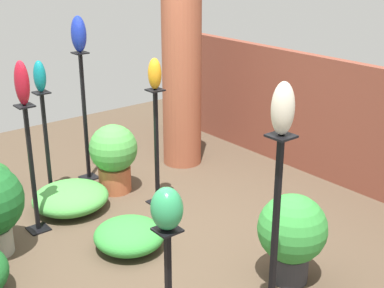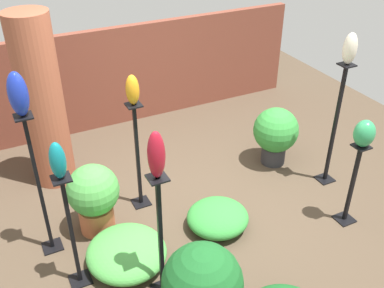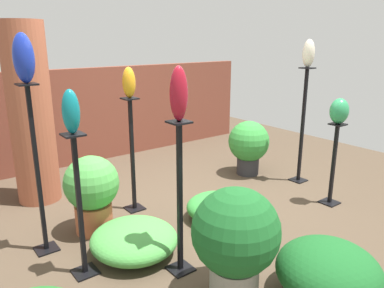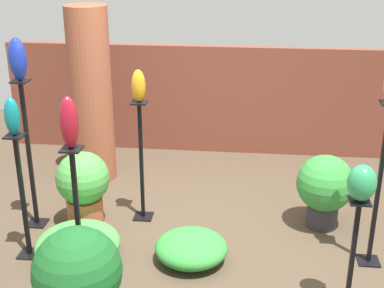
# 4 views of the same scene
# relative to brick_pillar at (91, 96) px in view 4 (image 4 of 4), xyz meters

# --- Properties ---
(ground_plane) EXTENTS (8.00, 8.00, 0.00)m
(ground_plane) POSITION_rel_brick_pillar_xyz_m (1.32, -1.44, -1.06)
(ground_plane) COLOR #4C3D2D
(brick_wall_back) EXTENTS (5.60, 0.12, 1.49)m
(brick_wall_back) POSITION_rel_brick_pillar_xyz_m (1.32, 1.06, -0.32)
(brick_wall_back) COLOR brown
(brick_wall_back) RESTS_ON ground
(brick_pillar) EXTENTS (0.50, 0.50, 2.12)m
(brick_pillar) POSITION_rel_brick_pillar_xyz_m (0.00, 0.00, 0.00)
(brick_pillar) COLOR #9E5138
(brick_pillar) RESTS_ON ground
(pedestal_cobalt) EXTENTS (0.20, 0.20, 1.57)m
(pedestal_cobalt) POSITION_rel_brick_pillar_xyz_m (-0.31, -1.23, -0.34)
(pedestal_cobalt) COLOR black
(pedestal_cobalt) RESTS_ON ground
(pedestal_ruby) EXTENTS (0.20, 0.20, 1.31)m
(pedestal_ruby) POSITION_rel_brick_pillar_xyz_m (0.51, -2.26, -0.46)
(pedestal_ruby) COLOR black
(pedestal_ruby) RESTS_ON ground
(pedestal_jade) EXTENTS (0.20, 0.20, 0.99)m
(pedestal_jade) POSITION_rel_brick_pillar_xyz_m (2.74, -2.26, -0.62)
(pedestal_jade) COLOR black
(pedestal_jade) RESTS_ON ground
(pedestal_amber) EXTENTS (0.20, 0.20, 1.31)m
(pedestal_amber) POSITION_rel_brick_pillar_xyz_m (0.79, -0.96, -0.46)
(pedestal_amber) COLOR black
(pedestal_amber) RESTS_ON ground
(pedestal_ivory) EXTENTS (0.20, 0.20, 1.56)m
(pedestal_ivory) POSITION_rel_brick_pillar_xyz_m (3.05, -1.56, -0.34)
(pedestal_ivory) COLOR black
(pedestal_ivory) RESTS_ON ground
(pedestal_teal) EXTENTS (0.20, 0.20, 1.22)m
(pedestal_teal) POSITION_rel_brick_pillar_xyz_m (-0.16, -1.80, -0.50)
(pedestal_teal) COLOR black
(pedestal_teal) RESTS_ON ground
(art_vase_cobalt) EXTENTS (0.17, 0.18, 0.41)m
(art_vase_cobalt) POSITION_rel_brick_pillar_xyz_m (-0.31, -1.23, 0.71)
(art_vase_cobalt) COLOR #192D9E
(art_vase_cobalt) RESTS_ON pedestal_cobalt
(art_vase_ruby) EXTENTS (0.14, 0.14, 0.42)m
(art_vase_ruby) POSITION_rel_brick_pillar_xyz_m (0.51, -2.26, 0.46)
(art_vase_ruby) COLOR maroon
(art_vase_ruby) RESTS_ON pedestal_ruby
(art_vase_jade) EXTENTS (0.22, 0.21, 0.29)m
(art_vase_jade) POSITION_rel_brick_pillar_xyz_m (2.74, -2.26, 0.07)
(art_vase_jade) COLOR #2D9356
(art_vase_jade) RESTS_ON pedestal_jade
(art_vase_amber) EXTENTS (0.14, 0.14, 0.33)m
(art_vase_amber) POSITION_rel_brick_pillar_xyz_m (0.79, -0.96, 0.41)
(art_vase_amber) COLOR orange
(art_vase_amber) RESTS_ON pedestal_amber
(art_vase_teal) EXTENTS (0.13, 0.13, 0.34)m
(art_vase_teal) POSITION_rel_brick_pillar_xyz_m (-0.16, -1.80, 0.33)
(art_vase_teal) COLOR #0F727A
(art_vase_teal) RESTS_ON pedestal_teal
(potted_plant_front_left) EXTENTS (0.59, 0.59, 0.79)m
(potted_plant_front_left) POSITION_rel_brick_pillar_xyz_m (2.69, -0.93, -0.61)
(potted_plant_front_left) COLOR #2D2D33
(potted_plant_front_left) RESTS_ON ground
(potted_plant_mid_right) EXTENTS (0.55, 0.55, 0.81)m
(potted_plant_mid_right) POSITION_rel_brick_pillar_xyz_m (0.21, -1.16, -0.61)
(potted_plant_mid_right) COLOR #B25B38
(potted_plant_mid_right) RESTS_ON ground
(potted_plant_front_right) EXTENTS (0.67, 0.67, 0.88)m
(potted_plant_front_right) POSITION_rel_brick_pillar_xyz_m (0.66, -2.76, -0.57)
(potted_plant_front_right) COLOR gray
(potted_plant_front_right) RESTS_ON ground
(foliage_bed_east) EXTENTS (0.68, 0.66, 0.27)m
(foliage_bed_east) POSITION_rel_brick_pillar_xyz_m (1.39, -1.73, -0.93)
(foliage_bed_east) COLOR #338C38
(foliage_bed_east) RESTS_ON ground
(foliage_bed_center) EXTENTS (0.80, 0.82, 0.28)m
(foliage_bed_center) POSITION_rel_brick_pillar_xyz_m (0.33, -1.79, -0.92)
(foliage_bed_center) COLOR #479942
(foliage_bed_center) RESTS_ON ground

